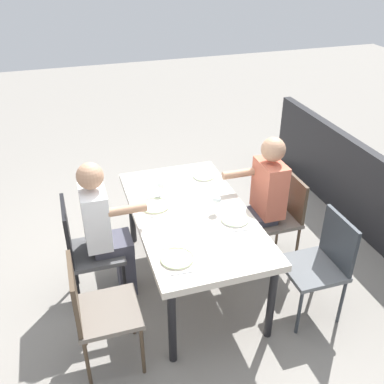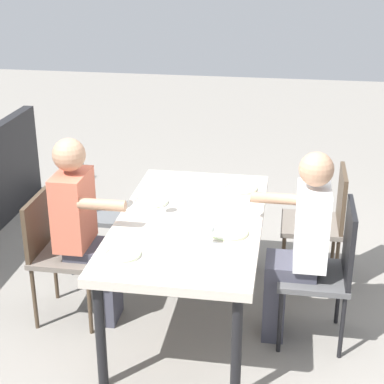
% 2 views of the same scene
% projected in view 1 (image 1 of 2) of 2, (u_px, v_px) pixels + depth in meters
% --- Properties ---
extents(ground_plane, '(16.00, 16.00, 0.00)m').
position_uv_depth(ground_plane, '(192.00, 281.00, 4.02)').
color(ground_plane, gray).
extents(dining_table, '(1.70, 0.93, 0.75)m').
position_uv_depth(dining_table, '(192.00, 219.00, 3.67)').
color(dining_table, beige).
rests_on(dining_table, ground).
extents(chair_west_north, '(0.44, 0.44, 0.91)m').
position_uv_depth(chair_west_north, '(96.00, 308.00, 3.00)').
color(chair_west_north, '#6A6158').
rests_on(chair_west_north, ground).
extents(chair_west_south, '(0.44, 0.44, 0.90)m').
position_uv_depth(chair_west_south, '(322.00, 260.00, 3.46)').
color(chair_west_south, '#5B5E61').
rests_on(chair_west_south, ground).
extents(chair_mid_north, '(0.44, 0.44, 0.95)m').
position_uv_depth(chair_mid_north, '(85.00, 246.00, 3.59)').
color(chair_mid_north, '#4F4F50').
rests_on(chair_mid_north, ground).
extents(chair_mid_south, '(0.44, 0.44, 0.88)m').
position_uv_depth(chair_mid_south, '(280.00, 212.00, 4.05)').
color(chair_mid_south, '#6A6158').
rests_on(chair_mid_south, ground).
extents(diner_woman_green, '(0.34, 0.49, 1.28)m').
position_uv_depth(diner_woman_green, '(105.00, 228.00, 3.56)').
color(diner_woman_green, '#3F3F4C').
rests_on(diner_woman_green, ground).
extents(diner_man_white, '(0.35, 0.50, 1.29)m').
position_uv_depth(diner_man_white, '(262.00, 200.00, 3.92)').
color(diner_man_white, '#3F3F4C').
rests_on(diner_man_white, ground).
extents(patio_railing, '(4.10, 0.10, 0.90)m').
position_uv_depth(patio_railing, '(382.00, 206.00, 4.29)').
color(patio_railing, black).
rests_on(patio_railing, ground).
extents(plate_0, '(0.24, 0.24, 0.02)m').
position_uv_depth(plate_0, '(177.00, 259.00, 3.10)').
color(plate_0, silver).
rests_on(plate_0, dining_table).
extents(fork_0, '(0.03, 0.17, 0.01)m').
position_uv_depth(fork_0, '(183.00, 273.00, 2.98)').
color(fork_0, silver).
rests_on(fork_0, dining_table).
extents(spoon_0, '(0.02, 0.17, 0.01)m').
position_uv_depth(spoon_0, '(171.00, 247.00, 3.23)').
color(spoon_0, silver).
rests_on(spoon_0, dining_table).
extents(plate_1, '(0.23, 0.23, 0.02)m').
position_uv_depth(plate_1, '(235.00, 219.00, 3.53)').
color(plate_1, white).
rests_on(plate_1, dining_table).
extents(wine_glass_1, '(0.07, 0.07, 0.15)m').
position_uv_depth(wine_glass_1, '(217.00, 200.00, 3.58)').
color(wine_glass_1, white).
rests_on(wine_glass_1, dining_table).
extents(fork_1, '(0.04, 0.17, 0.01)m').
position_uv_depth(fork_1, '(242.00, 230.00, 3.41)').
color(fork_1, silver).
rests_on(fork_1, dining_table).
extents(spoon_1, '(0.02, 0.17, 0.01)m').
position_uv_depth(spoon_1, '(228.00, 210.00, 3.66)').
color(spoon_1, silver).
rests_on(spoon_1, dining_table).
extents(plate_2, '(0.25, 0.25, 0.02)m').
position_uv_depth(plate_2, '(155.00, 206.00, 3.70)').
color(plate_2, silver).
rests_on(plate_2, dining_table).
extents(wine_glass_2, '(0.07, 0.07, 0.14)m').
position_uv_depth(wine_glass_2, '(161.00, 185.00, 3.82)').
color(wine_glass_2, white).
rests_on(wine_glass_2, dining_table).
extents(fork_2, '(0.03, 0.17, 0.01)m').
position_uv_depth(fork_2, '(159.00, 216.00, 3.58)').
color(fork_2, silver).
rests_on(fork_2, dining_table).
extents(spoon_2, '(0.02, 0.17, 0.01)m').
position_uv_depth(spoon_2, '(151.00, 198.00, 3.83)').
color(spoon_2, silver).
rests_on(spoon_2, dining_table).
extents(plate_3, '(0.21, 0.21, 0.02)m').
position_uv_depth(plate_3, '(204.00, 176.00, 4.16)').
color(plate_3, white).
rests_on(plate_3, dining_table).
extents(fork_3, '(0.02, 0.17, 0.01)m').
position_uv_depth(fork_3, '(209.00, 184.00, 4.04)').
color(fork_3, silver).
rests_on(fork_3, dining_table).
extents(spoon_3, '(0.03, 0.17, 0.01)m').
position_uv_depth(spoon_3, '(199.00, 169.00, 4.29)').
color(spoon_3, silver).
rests_on(spoon_3, dining_table).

